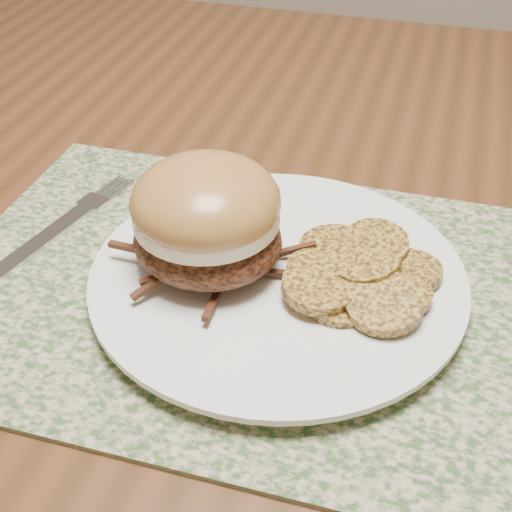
{
  "coord_description": "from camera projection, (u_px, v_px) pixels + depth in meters",
  "views": [
    {
      "loc": [
        -0.05,
        -0.56,
        1.1
      ],
      "look_at": [
        -0.16,
        -0.17,
        0.79
      ],
      "focal_mm": 50.0,
      "sensor_mm": 36.0,
      "label": 1
    }
  ],
  "objects": [
    {
      "name": "roasted_potatoes",
      "position": [
        360.0,
        274.0,
        0.51
      ],
      "size": [
        0.12,
        0.13,
        0.03
      ],
      "color": "#AD8733",
      "rests_on": "dinner_plate"
    },
    {
      "name": "dining_table",
      "position": [
        474.0,
        278.0,
        0.67
      ],
      "size": [
        1.5,
        0.9,
        0.75
      ],
      "color": "#5B321A",
      "rests_on": "ground"
    },
    {
      "name": "dinner_plate",
      "position": [
        278.0,
        280.0,
        0.53
      ],
      "size": [
        0.26,
        0.26,
        0.02
      ],
      "primitive_type": "cylinder",
      "color": "white",
      "rests_on": "placemat"
    },
    {
      "name": "fork",
      "position": [
        56.0,
        231.0,
        0.59
      ],
      "size": [
        0.06,
        0.19,
        0.0
      ],
      "rotation": [
        0.0,
        0.0,
        -0.23
      ],
      "color": "silver",
      "rests_on": "placemat"
    },
    {
      "name": "placemat",
      "position": [
        242.0,
        289.0,
        0.53
      ],
      "size": [
        0.45,
        0.33,
        0.0
      ],
      "primitive_type": "cube",
      "color": "#3A572D",
      "rests_on": "dining_table"
    },
    {
      "name": "pork_sandwich",
      "position": [
        206.0,
        218.0,
        0.5
      ],
      "size": [
        0.14,
        0.14,
        0.08
      ],
      "rotation": [
        0.0,
        0.0,
        -0.36
      ],
      "color": "black",
      "rests_on": "dinner_plate"
    }
  ]
}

